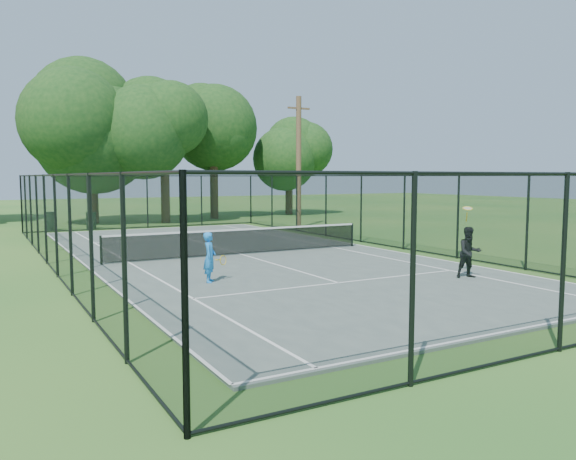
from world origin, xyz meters
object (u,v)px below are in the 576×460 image
trash_bin_right (91,220)px  utility_pole (299,162)px  trash_bin_left (51,221)px  tennis_net (241,240)px  player_blue (210,257)px  player_black (469,252)px

trash_bin_right → utility_pole: (10.57, -5.02, 3.31)m
trash_bin_left → utility_pole: 14.03m
tennis_net → player_blue: (-2.99, -4.60, 0.16)m
player_black → utility_pole: bearing=76.6°
player_black → trash_bin_left: bearing=112.0°
tennis_net → utility_pole: 12.23m
player_black → trash_bin_right: bearing=107.1°
utility_pole → player_black: size_ratio=3.68×
trash_bin_left → utility_pole: bearing=-21.7°
tennis_net → trash_bin_left: size_ratio=9.87×
trash_bin_right → player_black: 22.54m
utility_pole → player_black: (-3.95, -16.53, -2.99)m
utility_pole → player_blue: bearing=-128.0°
trash_bin_left → trash_bin_right: bearing=-0.8°
utility_pole → player_blue: utility_pole is taller
player_blue → player_black: 7.30m
tennis_net → utility_pole: (7.64, 9.00, 3.20)m
tennis_net → player_black: bearing=-63.9°
utility_pole → trash_bin_left: bearing=158.3°
player_black → tennis_net: bearing=116.1°
utility_pole → player_blue: (-10.64, -13.60, -3.04)m
trash_bin_left → utility_pole: size_ratio=0.14×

